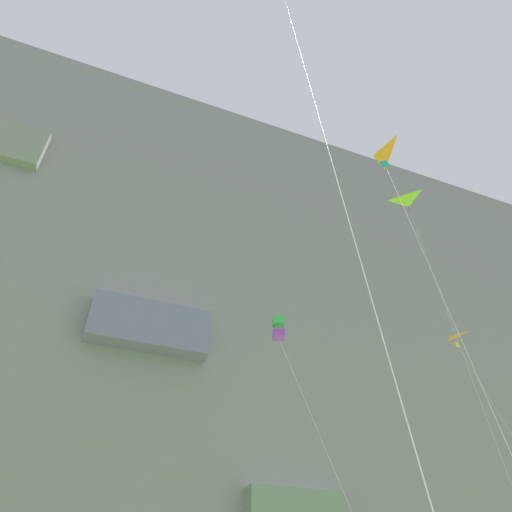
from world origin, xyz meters
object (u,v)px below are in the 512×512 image
kite_delta_high_center (412,216)px  kite_delta_upper_right (377,166)px  kite_box_low_right (279,329)px  kite_delta_mid_right (456,347)px

kite_delta_high_center → kite_delta_upper_right: (-7.97, -6.39, -4.98)m
kite_delta_high_center → kite_box_low_right: (-8.29, 5.93, -7.89)m
kite_delta_high_center → kite_box_low_right: kite_delta_high_center is taller
kite_delta_mid_right → kite_delta_high_center: (-6.33, -5.53, 6.66)m
kite_delta_high_center → kite_box_low_right: 12.89m
kite_box_low_right → kite_delta_upper_right: (0.32, -12.32, 2.92)m
kite_delta_high_center → kite_delta_mid_right: bearing=41.2°
kite_delta_high_center → kite_box_low_right: size_ratio=1.42×
kite_delta_mid_right → kite_delta_upper_right: kite_delta_upper_right is taller
kite_delta_mid_right → kite_box_low_right: 14.67m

